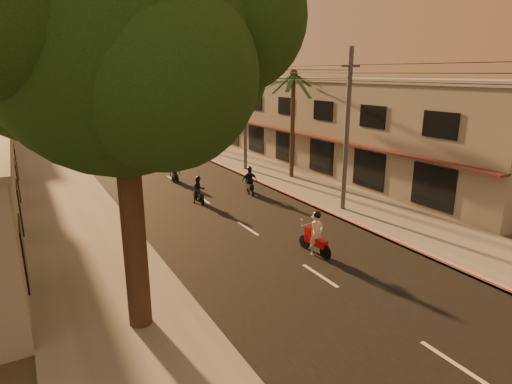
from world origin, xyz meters
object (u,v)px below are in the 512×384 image
Objects in this scene: palm_tree at (293,80)px; scooter_red at (316,235)px; scooter_mid_b at (250,181)px; parked_car at (179,145)px; scooter_mid_a at (199,191)px; scooter_far_c at (131,145)px; broadleaf_tree at (132,42)px; scooter_far_a at (175,172)px; scooter_far_b at (166,138)px.

palm_tree reaches higher than scooter_red.
parked_car is (0.95, 16.55, -0.07)m from scooter_mid_b.
scooter_far_c reaches higher than scooter_mid_a.
broadleaf_tree reaches higher than parked_car.
scooter_far_b is (4.24, 15.23, 0.17)m from scooter_far_a.
scooter_far_a is at bearing -104.90° from scooter_far_b.
scooter_far_a is at bearing -117.11° from parked_car.
scooter_far_b is at bearing 85.04° from scooter_far_a.
broadleaf_tree is at bearing -171.53° from scooter_red.
scooter_mid_a is 0.36× the size of parked_car.
scooter_mid_a is (-1.58, 9.66, -0.11)m from scooter_red.
scooter_mid_a is 3.67m from scooter_mid_b.
scooter_mid_a is 21.43m from scooter_far_b.
scooter_red is at bearing -103.06° from parked_car.
scooter_far_b is 4.56m from scooter_far_c.
broadleaf_tree reaches higher than palm_tree.
scooter_red reaches higher than parked_car.
scooter_far_a is (-8.04, 3.13, -6.42)m from palm_tree.
scooter_red is at bearing -75.13° from scooter_far_a.
parked_car is at bearing 80.01° from scooter_far_a.
scooter_far_c is at bearing 89.97° from scooter_mid_a.
scooter_far_b reaches higher than scooter_mid_a.
palm_tree is 19.76m from scooter_far_b.
scooter_red is at bearing -75.77° from scooter_far_c.
scooter_far_b is at bearing 71.45° from broadleaf_tree.
parked_car is (3.03, 26.48, -0.10)m from scooter_red.
scooter_red is at bearing -87.23° from scooter_mid_b.
scooter_mid_a is at bearing 61.47° from broadleaf_tree.
scooter_red is 1.18× the size of scooter_mid_a.
scooter_far_c is (-4.15, -1.89, -0.13)m from scooter_far_b.
scooter_far_c is (0.08, 13.34, 0.04)m from scooter_far_a.
scooter_red reaches higher than scooter_mid_b.
broadleaf_tree is 5.99× the size of scooter_far_b.
broadleaf_tree is 1.48× the size of palm_tree.
scooter_far_c is (-4.09, 2.21, 0.01)m from parked_car.
parked_car is at bearing -16.26° from scooter_far_c.
parked_car is at bearing 101.33° from scooter_mid_b.
scooter_mid_b is 1.07× the size of scooter_far_c.
broadleaf_tree is 10.96m from scooter_red.
palm_tree is 19.37m from scooter_far_c.
scooter_red is 30.73m from scooter_far_b.
palm_tree reaches higher than scooter_far_a.
scooter_far_b is 0.42× the size of parked_car.
palm_tree is at bearing 43.48° from broadleaf_tree.
parked_car is at bearing 105.13° from palm_tree.
scooter_far_b reaches higher than scooter_far_a.
palm_tree is 10.91m from scooter_mid_a.
scooter_red reaches higher than scooter_far_c.
scooter_mid_a is at bearing 95.77° from scooter_red.
scooter_mid_a is 17.44m from parked_car.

